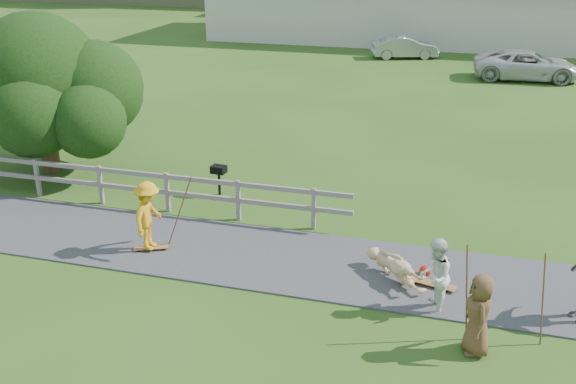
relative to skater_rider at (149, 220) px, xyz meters
name	(u,v)px	position (x,y,z in m)	size (l,w,h in m)	color
ground	(187,282)	(1.38, -1.07, -0.82)	(260.00, 260.00, 0.00)	#2D4F16
path	(213,250)	(1.38, 0.43, -0.80)	(34.00, 3.00, 0.04)	#39383B
fence	(80,177)	(-3.24, 2.23, -0.10)	(15.05, 0.10, 1.10)	slate
strip_mall	(455,1)	(5.38, 33.86, 1.76)	(32.50, 10.75, 5.10)	beige
skater_rider	(149,220)	(0.00, 0.00, 0.00)	(1.06, 0.61, 1.64)	orange
skater_fallen	(396,267)	(5.69, 0.21, -0.51)	(1.73, 0.41, 0.63)	#DEB27A
spectator_a	(435,276)	(6.54, -0.80, -0.04)	(0.76, 0.59, 1.57)	silver
spectator_c	(479,315)	(7.36, -1.94, -0.05)	(0.76, 0.49, 1.55)	brown
car_silver	(404,47)	(2.98, 26.23, -0.19)	(1.33, 3.82, 1.26)	#A3A4AB
car_white	(527,65)	(9.55, 22.05, -0.10)	(2.40, 5.21, 1.45)	silver
tree	(43,106)	(-5.51, 4.10, 1.25)	(5.97, 5.97, 4.14)	black
bbq	(219,180)	(0.27, 3.69, -0.38)	(0.40, 0.31, 0.87)	black
longboard_rider	(151,250)	(0.00, 0.00, -0.78)	(0.80, 0.19, 0.09)	brown
longboard_fallen	(432,286)	(6.49, 0.11, -0.77)	(0.99, 0.24, 0.11)	brown
helmet	(425,271)	(6.29, 0.56, -0.70)	(0.25, 0.25, 0.25)	#B01909
pole_rider	(179,209)	(0.60, 0.40, 0.16)	(0.03, 0.03, 1.97)	brown
pole_spec_left	(467,293)	(7.13, -1.60, 0.15)	(0.03, 0.03, 1.95)	brown
pole_spec_right	(543,300)	(8.44, -1.38, 0.11)	(0.03, 0.03, 1.86)	brown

